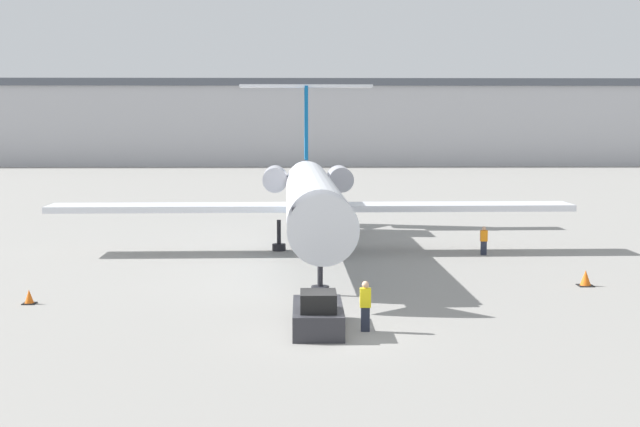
{
  "coord_description": "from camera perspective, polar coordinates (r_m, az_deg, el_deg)",
  "views": [
    {
      "loc": [
        -0.88,
        -31.5,
        7.83
      ],
      "look_at": [
        0.0,
        10.45,
        3.31
      ],
      "focal_mm": 50.0,
      "sensor_mm": 36.0,
      "label": 1
    }
  ],
  "objects": [
    {
      "name": "terminal_building",
      "position": [
        151.5,
        -0.87,
        5.87
      ],
      "size": [
        180.0,
        16.8,
        14.14
      ],
      "color": "#B2B2B7",
      "rests_on": "ground"
    },
    {
      "name": "traffic_cone_right",
      "position": [
        43.49,
        16.63,
        -4.0
      ],
      "size": [
        0.71,
        0.71,
        0.75
      ],
      "color": "black",
      "rests_on": "ground"
    },
    {
      "name": "ground_plane",
      "position": [
        32.47,
        0.39,
        -7.8
      ],
      "size": [
        600.0,
        600.0,
        0.0
      ],
      "primitive_type": "plane",
      "color": "gray"
    },
    {
      "name": "airplane_main",
      "position": [
        51.67,
        -0.53,
        1.16
      ],
      "size": [
        30.45,
        30.8,
        10.21
      ],
      "color": "silver",
      "rests_on": "ground"
    },
    {
      "name": "worker_by_wing",
      "position": [
        51.81,
        10.44,
        -1.68
      ],
      "size": [
        0.4,
        0.24,
        1.65
      ],
      "color": "#232838",
      "rests_on": "ground"
    },
    {
      "name": "worker_near_tug",
      "position": [
        32.88,
        2.92,
        -5.85
      ],
      "size": [
        0.4,
        0.26,
        1.88
      ],
      "color": "#232838",
      "rests_on": "ground"
    },
    {
      "name": "traffic_cone_left",
      "position": [
        39.69,
        -18.12,
        -5.11
      ],
      "size": [
        0.54,
        0.54,
        0.62
      ],
      "color": "black",
      "rests_on": "ground"
    },
    {
      "name": "pushback_tug",
      "position": [
        33.08,
        -0.14,
        -6.51
      ],
      "size": [
        1.85,
        4.17,
        1.61
      ],
      "color": "#2D2D33",
      "rests_on": "ground"
    }
  ]
}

